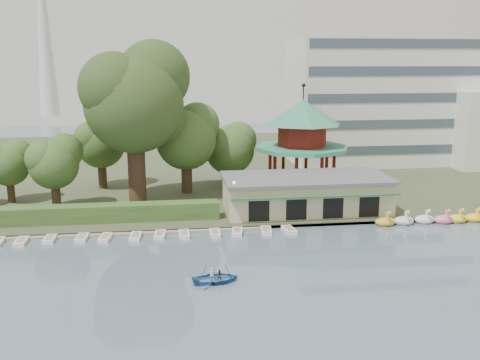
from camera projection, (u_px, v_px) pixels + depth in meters
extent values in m
plane|color=slate|center=(246.00, 304.00, 38.19)|extent=(220.00, 220.00, 0.00)
cube|color=#424930|center=(201.00, 164.00, 88.43)|extent=(220.00, 70.00, 0.40)
cube|color=gray|center=(222.00, 228.00, 54.89)|extent=(220.00, 0.60, 0.30)
cube|color=gray|center=(102.00, 234.00, 53.25)|extent=(34.00, 1.60, 0.24)
cube|color=#C7BC93|center=(305.00, 194.00, 60.27)|extent=(18.00, 8.00, 3.60)
cube|color=#595B5E|center=(306.00, 178.00, 59.84)|extent=(18.60, 8.60, 0.30)
cube|color=#194C2D|center=(316.00, 197.00, 55.94)|extent=(18.00, 1.59, 0.45)
cylinder|color=#C7BC93|center=(301.00, 184.00, 70.46)|extent=(10.40, 10.40, 1.20)
cylinder|color=#328463|center=(302.00, 148.00, 69.39)|extent=(12.40, 12.40, 0.50)
cylinder|color=maroon|center=(302.00, 135.00, 69.03)|extent=(6.40, 6.40, 2.80)
cone|color=#328463|center=(303.00, 112.00, 68.37)|extent=(10.00, 10.00, 3.20)
cylinder|color=black|center=(303.00, 92.00, 67.82)|extent=(0.16, 0.16, 1.80)
cube|color=silver|center=(382.00, 101.00, 88.12)|extent=(30.00, 14.00, 20.00)
cone|color=silver|center=(43.00, 16.00, 161.56)|extent=(6.00, 6.00, 60.00)
cube|color=#3D5D27|center=(76.00, 214.00, 55.79)|extent=(30.00, 2.00, 1.80)
cylinder|color=black|center=(234.00, 202.00, 56.23)|extent=(0.12, 0.12, 4.00)
sphere|color=beige|center=(234.00, 183.00, 55.77)|extent=(0.36, 0.36, 0.36)
cylinder|color=#3A281C|center=(136.00, 163.00, 62.98)|extent=(2.07, 2.07, 9.43)
sphere|color=#33491F|center=(134.00, 104.00, 61.45)|extent=(11.47, 11.47, 11.47)
sphere|color=#33491F|center=(153.00, 77.00, 62.74)|extent=(8.60, 8.60, 8.60)
sphere|color=#33491F|center=(114.00, 88.00, 59.66)|extent=(8.03, 8.03, 8.03)
cylinder|color=#3A281C|center=(56.00, 191.00, 60.46)|extent=(1.00, 1.00, 4.18)
sphere|color=#3D5D27|center=(54.00, 165.00, 59.78)|extent=(5.56, 5.56, 5.56)
sphere|color=#3D5D27|center=(64.00, 151.00, 60.44)|extent=(4.17, 4.17, 4.17)
sphere|color=#3D5D27|center=(43.00, 158.00, 58.94)|extent=(3.89, 3.89, 3.89)
cylinder|color=#3A281C|center=(11.00, 187.00, 63.62)|extent=(0.88, 0.88, 3.60)
sphere|color=#3D5D27|center=(9.00, 165.00, 63.04)|extent=(4.88, 4.88, 4.88)
sphere|color=#3D5D27|center=(18.00, 155.00, 63.62)|extent=(3.66, 3.66, 3.66)
cylinder|color=#3A281C|center=(187.00, 171.00, 68.06)|extent=(1.37, 1.37, 5.49)
sphere|color=#3D5D27|center=(186.00, 140.00, 67.16)|extent=(7.61, 7.61, 7.61)
sphere|color=#3D5D27|center=(197.00, 125.00, 68.08)|extent=(5.71, 5.71, 5.71)
sphere|color=#3D5D27|center=(175.00, 132.00, 66.01)|extent=(5.32, 5.32, 5.32)
cylinder|color=#3A281C|center=(230.00, 170.00, 72.88)|extent=(1.20, 1.20, 3.81)
sphere|color=#3D5D27|center=(230.00, 150.00, 72.26)|extent=(6.66, 6.66, 6.66)
sphere|color=#3D5D27|center=(239.00, 140.00, 73.13)|extent=(4.99, 4.99, 4.99)
sphere|color=#3D5D27|center=(222.00, 145.00, 71.30)|extent=(4.66, 4.66, 4.66)
cylinder|color=#3A281C|center=(102.00, 170.00, 70.59)|extent=(1.13, 1.13, 4.73)
sphere|color=#3D5D27|center=(101.00, 144.00, 69.82)|extent=(6.27, 6.27, 6.27)
sphere|color=#3D5D27|center=(111.00, 132.00, 70.56)|extent=(4.71, 4.71, 4.71)
sphere|color=#3D5D27|center=(91.00, 138.00, 68.86)|extent=(4.39, 4.39, 4.39)
ellipsoid|color=gold|center=(385.00, 222.00, 56.26)|extent=(2.16, 1.44, 0.99)
cylinder|color=gold|center=(387.00, 218.00, 55.61)|extent=(0.26, 0.79, 1.29)
sphere|color=gold|center=(389.00, 213.00, 55.17)|extent=(0.44, 0.44, 0.44)
ellipsoid|color=silver|center=(404.00, 221.00, 56.63)|extent=(2.16, 1.44, 0.99)
cylinder|color=silver|center=(406.00, 217.00, 55.98)|extent=(0.26, 0.79, 1.29)
sphere|color=silver|center=(408.00, 212.00, 55.54)|extent=(0.44, 0.44, 0.44)
ellipsoid|color=white|center=(424.00, 220.00, 57.10)|extent=(2.16, 1.44, 0.99)
cylinder|color=white|center=(427.00, 216.00, 56.44)|extent=(0.26, 0.79, 1.29)
sphere|color=white|center=(429.00, 211.00, 56.01)|extent=(0.44, 0.44, 0.44)
ellipsoid|color=pink|center=(444.00, 220.00, 57.08)|extent=(2.16, 1.44, 0.99)
cylinder|color=pink|center=(447.00, 216.00, 56.43)|extent=(0.26, 0.79, 1.29)
sphere|color=pink|center=(449.00, 211.00, 56.00)|extent=(0.44, 0.44, 0.44)
ellipsoid|color=yellow|center=(457.00, 219.00, 57.33)|extent=(2.16, 1.44, 0.99)
cylinder|color=yellow|center=(461.00, 215.00, 56.68)|extent=(0.26, 0.79, 1.29)
sphere|color=yellow|center=(463.00, 210.00, 56.24)|extent=(0.44, 0.44, 0.44)
ellipsoid|color=yellow|center=(474.00, 218.00, 57.69)|extent=(2.16, 1.44, 0.99)
cylinder|color=yellow|center=(478.00, 214.00, 57.04)|extent=(0.26, 0.79, 1.29)
sphere|color=yellow|center=(480.00, 209.00, 56.60)|extent=(0.44, 0.44, 0.44)
cube|color=white|center=(21.00, 241.00, 50.75)|extent=(1.01, 2.30, 0.36)
cube|color=white|center=(50.00, 239.00, 51.46)|extent=(1.02, 2.31, 0.36)
cube|color=white|center=(82.00, 238.00, 51.77)|extent=(1.11, 2.35, 0.36)
cube|color=white|center=(106.00, 238.00, 51.82)|extent=(1.30, 2.41, 0.36)
cube|color=white|center=(136.00, 237.00, 52.14)|extent=(1.19, 2.37, 0.36)
cube|color=white|center=(160.00, 235.00, 52.70)|extent=(1.16, 2.36, 0.36)
cube|color=white|center=(184.00, 234.00, 52.83)|extent=(1.08, 2.33, 0.36)
cube|color=white|center=(215.00, 233.00, 53.20)|extent=(1.02, 2.31, 0.36)
cube|color=white|center=(237.00, 232.00, 53.58)|extent=(1.36, 2.43, 0.36)
cube|color=white|center=(266.00, 230.00, 54.00)|extent=(1.25, 2.40, 0.36)
cube|color=white|center=(289.00, 230.00, 54.20)|extent=(1.28, 2.41, 0.36)
imported|color=#2D63A8|center=(216.00, 276.00, 41.80)|extent=(5.55, 4.23, 1.08)
imported|color=white|center=(212.00, 274.00, 41.94)|extent=(0.40, 0.28, 1.02)
imported|color=#323647|center=(220.00, 276.00, 41.64)|extent=(0.52, 0.42, 0.99)
cylinder|color=#3A281C|center=(201.00, 279.00, 41.69)|extent=(0.94, 0.29, 2.01)
cylinder|color=#3A281C|center=(231.00, 277.00, 42.00)|extent=(0.94, 0.29, 2.01)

